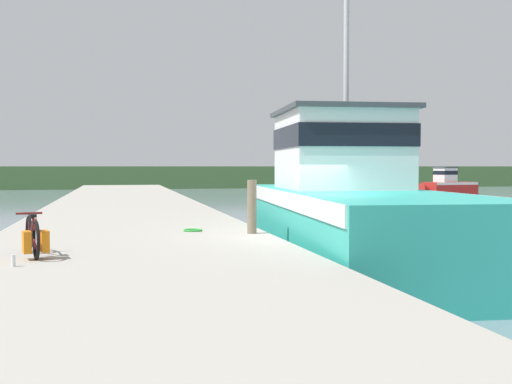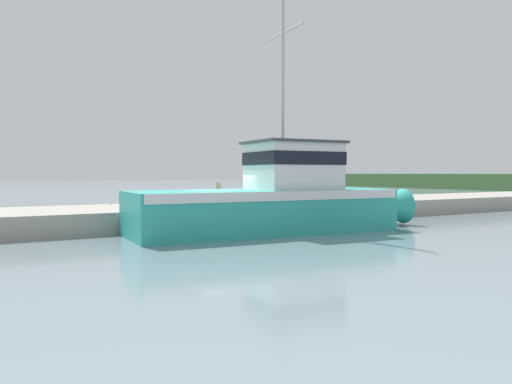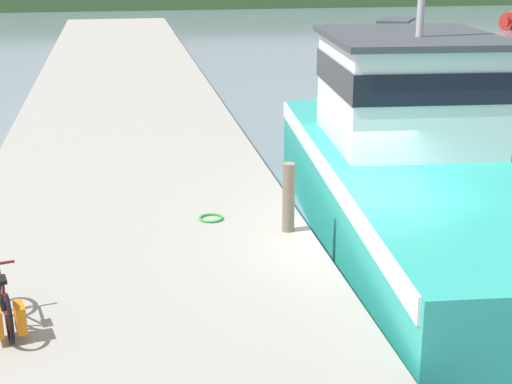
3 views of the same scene
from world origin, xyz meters
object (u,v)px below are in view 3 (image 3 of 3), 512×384
boat_orange_near (393,48)px  mooring_post (289,197)px  fishing_boat_main (415,169)px  bicycle_touring (5,307)px

boat_orange_near → mooring_post: mooring_post is taller
fishing_boat_main → boat_orange_near: 23.65m
fishing_boat_main → boat_orange_near: (7.55, 22.40, -0.71)m
bicycle_touring → boat_orange_near: bearing=47.6°
fishing_boat_main → mooring_post: 3.21m
mooring_post → bicycle_touring: bearing=-146.1°
fishing_boat_main → boat_orange_near: size_ratio=1.97×
fishing_boat_main → mooring_post: size_ratio=11.49×
boat_orange_near → mooring_post: (-10.41, -23.87, 0.77)m
bicycle_touring → mooring_post: bearing=20.4°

